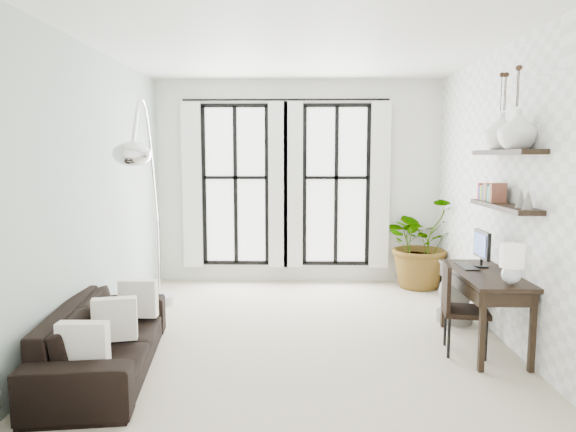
{
  "coord_description": "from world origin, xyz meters",
  "views": [
    {
      "loc": [
        0.03,
        -5.68,
        2.01
      ],
      "look_at": [
        -0.11,
        0.3,
        1.31
      ],
      "focal_mm": 32.0,
      "sensor_mm": 36.0,
      "label": 1
    }
  ],
  "objects_px": {
    "desk": "(486,279)",
    "desk_chair": "(457,302)",
    "buddha": "(455,295)",
    "arc_lamp": "(145,153)",
    "sofa": "(105,338)",
    "plant": "(422,242)"
  },
  "relations": [
    {
      "from": "desk",
      "to": "desk_chair",
      "type": "relative_size",
      "value": 1.48
    },
    {
      "from": "desk_chair",
      "to": "buddha",
      "type": "xyz_separation_m",
      "value": [
        0.28,
        1.0,
        -0.2
      ]
    },
    {
      "from": "desk",
      "to": "arc_lamp",
      "type": "xyz_separation_m",
      "value": [
        -3.64,
        0.5,
        1.3
      ]
    },
    {
      "from": "desk_chair",
      "to": "buddha",
      "type": "distance_m",
      "value": 1.06
    },
    {
      "from": "sofa",
      "to": "plant",
      "type": "bearing_deg",
      "value": -56.49
    },
    {
      "from": "sofa",
      "to": "desk_chair",
      "type": "height_order",
      "value": "desk_chair"
    },
    {
      "from": "arc_lamp",
      "to": "buddha",
      "type": "height_order",
      "value": "arc_lamp"
    },
    {
      "from": "plant",
      "to": "arc_lamp",
      "type": "height_order",
      "value": "arc_lamp"
    },
    {
      "from": "desk",
      "to": "desk_chair",
      "type": "bearing_deg",
      "value": -163.93
    },
    {
      "from": "sofa",
      "to": "buddha",
      "type": "xyz_separation_m",
      "value": [
        3.72,
        1.53,
        0.01
      ]
    },
    {
      "from": "desk",
      "to": "plant",
      "type": "bearing_deg",
      "value": 90.98
    },
    {
      "from": "desk",
      "to": "buddha",
      "type": "distance_m",
      "value": 1.0
    },
    {
      "from": "desk_chair",
      "to": "buddha",
      "type": "height_order",
      "value": "desk_chair"
    },
    {
      "from": "sofa",
      "to": "arc_lamp",
      "type": "distance_m",
      "value": 2.06
    },
    {
      "from": "buddha",
      "to": "desk_chair",
      "type": "bearing_deg",
      "value": -105.85
    },
    {
      "from": "plant",
      "to": "desk",
      "type": "relative_size",
      "value": 1.02
    },
    {
      "from": "desk_chair",
      "to": "arc_lamp",
      "type": "relative_size",
      "value": 0.35
    },
    {
      "from": "desk_chair",
      "to": "sofa",
      "type": "bearing_deg",
      "value": -161.4
    },
    {
      "from": "desk",
      "to": "desk_chair",
      "type": "height_order",
      "value": "desk"
    },
    {
      "from": "sofa",
      "to": "arc_lamp",
      "type": "height_order",
      "value": "arc_lamp"
    },
    {
      "from": "sofa",
      "to": "plant",
      "type": "height_order",
      "value": "plant"
    },
    {
      "from": "desk_chair",
      "to": "plant",
      "type": "bearing_deg",
      "value": 94.18
    }
  ]
}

